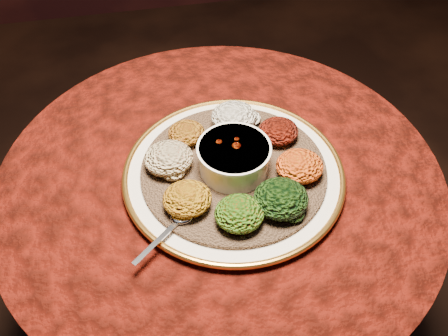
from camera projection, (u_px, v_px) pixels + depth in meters
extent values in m
plane|color=black|center=(221.00, 325.00, 1.61)|extent=(4.00, 4.00, 0.00)
cylinder|color=black|center=(221.00, 322.00, 1.60)|extent=(0.44, 0.44, 0.04)
cylinder|color=black|center=(221.00, 270.00, 1.36)|extent=(0.12, 0.12, 0.68)
cylinder|color=black|center=(220.00, 184.00, 1.10)|extent=(0.80, 0.80, 0.04)
cylinder|color=#440B05|center=(220.00, 223.00, 1.20)|extent=(0.93, 0.93, 0.34)
cylinder|color=#440B05|center=(220.00, 176.00, 1.08)|extent=(0.96, 0.96, 0.01)
cylinder|color=white|center=(233.00, 175.00, 1.06)|extent=(0.49, 0.49, 0.02)
torus|color=#C68731|center=(234.00, 172.00, 1.05)|extent=(0.47, 0.47, 0.01)
cylinder|color=brown|center=(234.00, 170.00, 1.05)|extent=(0.41, 0.41, 0.01)
cylinder|color=white|center=(234.00, 158.00, 1.02)|extent=(0.14, 0.14, 0.06)
cylinder|color=white|center=(234.00, 149.00, 1.00)|extent=(0.15, 0.15, 0.01)
cylinder|color=#601B04|center=(234.00, 152.00, 1.01)|extent=(0.12, 0.12, 0.01)
ellipsoid|color=silver|center=(182.00, 217.00, 0.95)|extent=(0.04, 0.03, 0.01)
cube|color=silver|center=(157.00, 242.00, 0.91)|extent=(0.10, 0.09, 0.00)
ellipsoid|color=silver|center=(234.00, 117.00, 1.12)|extent=(0.10, 0.10, 0.05)
ellipsoid|color=black|center=(278.00, 131.00, 1.09)|extent=(0.09, 0.08, 0.04)
ellipsoid|color=#C67810|center=(300.00, 166.00, 1.02)|extent=(0.10, 0.09, 0.05)
ellipsoid|color=black|center=(281.00, 199.00, 0.96)|extent=(0.11, 0.10, 0.05)
ellipsoid|color=#9D360A|center=(239.00, 213.00, 0.94)|extent=(0.10, 0.09, 0.05)
ellipsoid|color=#A7730E|center=(187.00, 199.00, 0.96)|extent=(0.10, 0.09, 0.05)
ellipsoid|color=maroon|center=(169.00, 158.00, 1.03)|extent=(0.10, 0.10, 0.05)
ellipsoid|color=brown|center=(186.00, 133.00, 1.09)|extent=(0.08, 0.08, 0.04)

